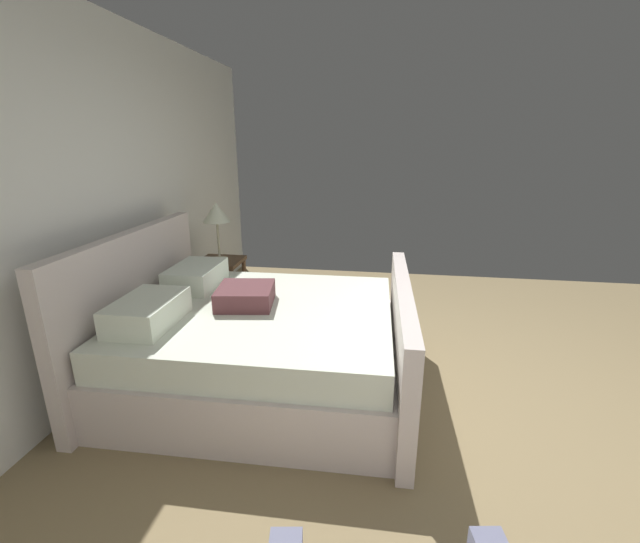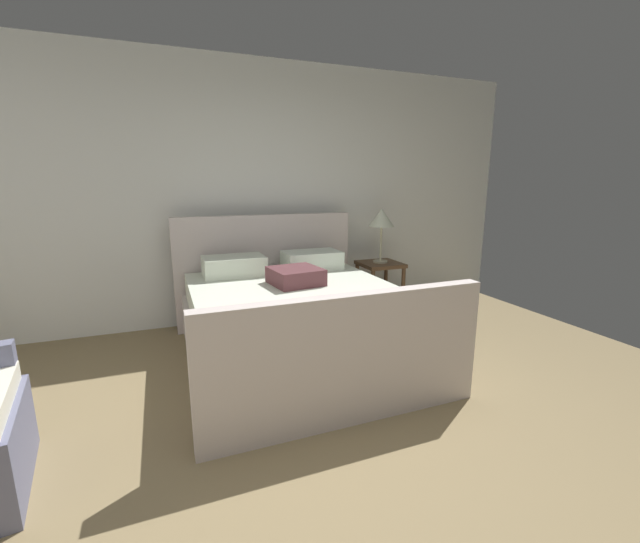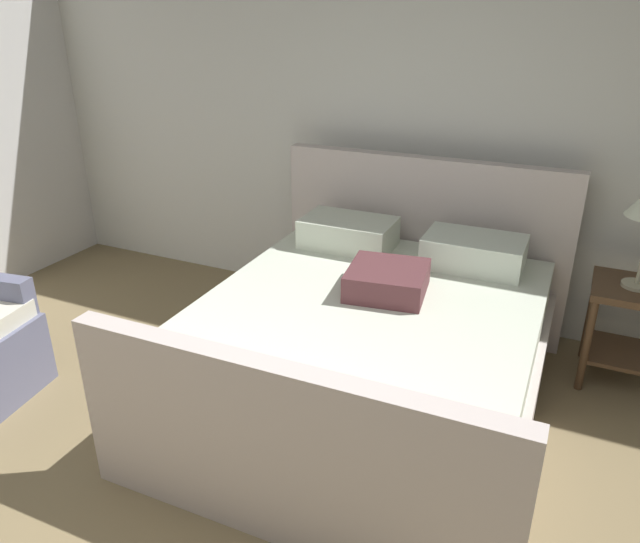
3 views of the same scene
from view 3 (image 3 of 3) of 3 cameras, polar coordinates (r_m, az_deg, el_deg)
name	(u,v)px [view 3 (image 3 of 3)]	position (r m, az deg, el deg)	size (l,w,h in m)	color
wall_back	(434,117)	(4.05, 10.72, 14.12)	(6.18, 0.12, 2.70)	silver
bed	(371,343)	(3.26, 4.87, -6.78)	(1.88, 2.14, 1.15)	beige
nightstand_right	(629,318)	(3.80, 27.16, -3.97)	(0.44, 0.44, 0.60)	#523924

